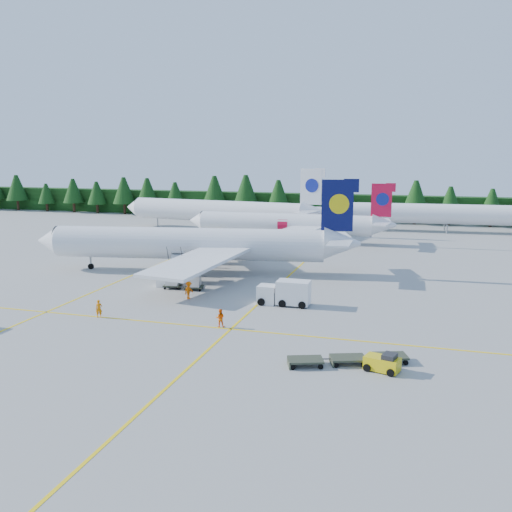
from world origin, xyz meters
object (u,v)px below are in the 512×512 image
(airliner_navy, at_px, (183,244))
(airliner_red, at_px, (281,224))
(baggage_tug, at_px, (383,363))
(service_truck, at_px, (284,293))
(airstairs, at_px, (174,279))

(airliner_navy, xyz_separation_m, airliner_red, (6.57, 29.05, -0.56))
(airliner_red, bearing_deg, baggage_tug, -70.13)
(airliner_navy, xyz_separation_m, service_truck, (17.25, -12.79, -2.45))
(airliner_navy, relative_size, baggage_tug, 15.20)
(service_truck, relative_size, baggage_tug, 1.98)
(airliner_navy, bearing_deg, baggage_tug, -54.64)
(service_truck, bearing_deg, baggage_tug, -54.60)
(airliner_navy, height_order, baggage_tug, airliner_navy)
(airstairs, bearing_deg, airliner_red, 67.38)
(airliner_red, xyz_separation_m, baggage_tug, (22.21, -57.91, -2.55))
(airliner_navy, height_order, service_truck, airliner_navy)
(baggage_tug, bearing_deg, service_truck, 141.68)
(airliner_navy, distance_m, baggage_tug, 40.88)
(airliner_navy, height_order, airstairs, airliner_navy)
(airliner_navy, bearing_deg, service_truck, -46.10)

